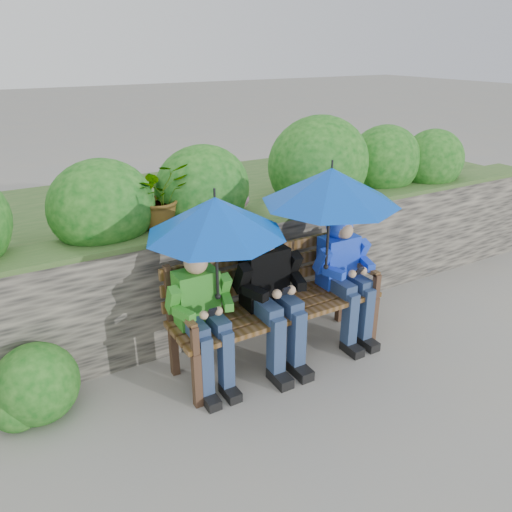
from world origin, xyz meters
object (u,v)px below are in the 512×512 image
boy_left (202,311)px  umbrella_right (331,186)px  park_bench (274,297)px  boy_right (344,267)px  umbrella_left (215,216)px  boy_middle (271,289)px

boy_left → umbrella_right: bearing=-1.6°
park_bench → umbrella_right: umbrella_right is taller
park_bench → boy_right: boy_right is taller
park_bench → umbrella_left: (-0.54, -0.10, 0.80)m
park_bench → boy_left: size_ratio=1.61×
umbrella_right → boy_right: bearing=10.0°
umbrella_left → park_bench: bearing=10.1°
boy_right → umbrella_left: bearing=-178.7°
boy_right → umbrella_left: size_ratio=1.13×
park_bench → umbrella_right: 0.99m
park_bench → boy_right: 0.68m
boy_right → boy_left: bearing=-179.6°
park_bench → boy_middle: boy_middle is taller
umbrella_left → umbrella_right: (0.97, -0.01, 0.08)m
boy_middle → boy_right: boy_middle is taller
boy_middle → boy_left: bearing=179.2°
boy_left → boy_middle: (0.58, -0.01, 0.03)m
boy_middle → umbrella_right: (0.51, -0.02, 0.76)m
park_bench → boy_right: bearing=-5.9°
boy_middle → umbrella_right: umbrella_right is taller
boy_right → umbrella_left: umbrella_left is taller
boy_middle → umbrella_left: 0.82m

